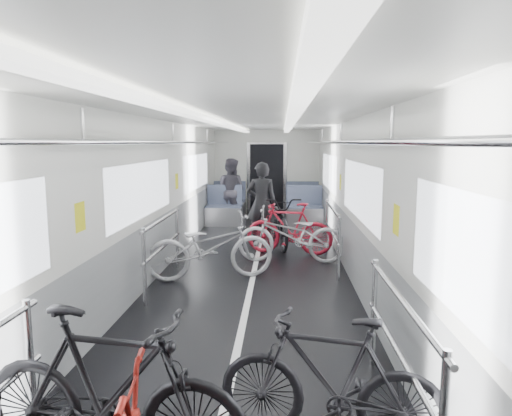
{
  "coord_description": "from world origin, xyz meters",
  "views": [
    {
      "loc": [
        0.43,
        -6.14,
        2.05
      ],
      "look_at": [
        0.0,
        1.46,
        0.95
      ],
      "focal_mm": 32.0,
      "sensor_mm": 36.0,
      "label": 1
    }
  ],
  "objects_px": {
    "bike_right_mid": "(291,235)",
    "bike_aisle": "(279,220)",
    "bike_left_far": "(210,247)",
    "bike_right_near": "(330,380)",
    "bike_left_mid": "(110,392)",
    "bike_right_far": "(289,228)",
    "person_standing": "(262,203)",
    "person_seated": "(231,191)"
  },
  "relations": [
    {
      "from": "bike_right_far",
      "to": "bike_aisle",
      "type": "height_order",
      "value": "bike_aisle"
    },
    {
      "from": "bike_right_near",
      "to": "bike_right_mid",
      "type": "xyz_separation_m",
      "value": [
        -0.17,
        4.77,
        0.02
      ]
    },
    {
      "from": "bike_right_mid",
      "to": "bike_aisle",
      "type": "height_order",
      "value": "bike_aisle"
    },
    {
      "from": "bike_left_mid",
      "to": "person_seated",
      "type": "distance_m",
      "value": 9.0
    },
    {
      "from": "bike_right_far",
      "to": "person_standing",
      "type": "relative_size",
      "value": 0.96
    },
    {
      "from": "bike_left_mid",
      "to": "bike_left_far",
      "type": "height_order",
      "value": "bike_left_mid"
    },
    {
      "from": "bike_left_mid",
      "to": "bike_right_mid",
      "type": "distance_m",
      "value": 5.25
    },
    {
      "from": "bike_left_mid",
      "to": "bike_aisle",
      "type": "relative_size",
      "value": 0.92
    },
    {
      "from": "bike_right_near",
      "to": "bike_aisle",
      "type": "distance_m",
      "value": 6.11
    },
    {
      "from": "bike_right_near",
      "to": "bike_left_far",
      "type": "bearing_deg",
      "value": -147.25
    },
    {
      "from": "bike_left_far",
      "to": "bike_right_far",
      "type": "height_order",
      "value": "bike_left_far"
    },
    {
      "from": "bike_left_mid",
      "to": "bike_right_mid",
      "type": "bearing_deg",
      "value": -4.39
    },
    {
      "from": "bike_right_mid",
      "to": "bike_aisle",
      "type": "distance_m",
      "value": 1.35
    },
    {
      "from": "bike_right_mid",
      "to": "bike_right_far",
      "type": "distance_m",
      "value": 0.6
    },
    {
      "from": "bike_right_near",
      "to": "person_seated",
      "type": "height_order",
      "value": "person_seated"
    },
    {
      "from": "bike_right_mid",
      "to": "bike_aisle",
      "type": "relative_size",
      "value": 0.95
    },
    {
      "from": "person_standing",
      "to": "bike_right_far",
      "type": "bearing_deg",
      "value": 124.45
    },
    {
      "from": "person_seated",
      "to": "person_standing",
      "type": "bearing_deg",
      "value": 128.87
    },
    {
      "from": "bike_right_near",
      "to": "bike_right_mid",
      "type": "distance_m",
      "value": 4.77
    },
    {
      "from": "bike_right_mid",
      "to": "person_standing",
      "type": "xyz_separation_m",
      "value": [
        -0.57,
        1.43,
        0.35
      ]
    },
    {
      "from": "bike_right_mid",
      "to": "person_standing",
      "type": "relative_size",
      "value": 1.1
    },
    {
      "from": "bike_left_far",
      "to": "bike_right_near",
      "type": "distance_m",
      "value": 3.99
    },
    {
      "from": "bike_left_mid",
      "to": "person_seated",
      "type": "relative_size",
      "value": 1.07
    },
    {
      "from": "bike_right_far",
      "to": "person_standing",
      "type": "distance_m",
      "value": 1.05
    },
    {
      "from": "bike_left_far",
      "to": "bike_right_far",
      "type": "relative_size",
      "value": 1.18
    },
    {
      "from": "bike_left_far",
      "to": "bike_right_mid",
      "type": "distance_m",
      "value": 1.6
    },
    {
      "from": "bike_aisle",
      "to": "person_seated",
      "type": "height_order",
      "value": "person_seated"
    },
    {
      "from": "bike_left_far",
      "to": "bike_right_mid",
      "type": "relative_size",
      "value": 1.04
    },
    {
      "from": "bike_right_far",
      "to": "bike_aisle",
      "type": "distance_m",
      "value": 0.76
    },
    {
      "from": "bike_right_near",
      "to": "bike_aisle",
      "type": "height_order",
      "value": "bike_aisle"
    },
    {
      "from": "bike_right_mid",
      "to": "person_seated",
      "type": "bearing_deg",
      "value": -157.44
    },
    {
      "from": "bike_right_mid",
      "to": "bike_aisle",
      "type": "bearing_deg",
      "value": -169.15
    },
    {
      "from": "bike_right_far",
      "to": "bike_aisle",
      "type": "relative_size",
      "value": 0.83
    },
    {
      "from": "bike_left_mid",
      "to": "bike_left_far",
      "type": "xyz_separation_m",
      "value": [
        -0.02,
        4.08,
        -0.03
      ]
    },
    {
      "from": "bike_aisle",
      "to": "person_standing",
      "type": "distance_m",
      "value": 0.49
    },
    {
      "from": "bike_left_far",
      "to": "person_standing",
      "type": "height_order",
      "value": "person_standing"
    },
    {
      "from": "bike_right_near",
      "to": "person_seated",
      "type": "xyz_separation_m",
      "value": [
        -1.64,
        8.65,
        0.36
      ]
    },
    {
      "from": "bike_left_mid",
      "to": "bike_right_mid",
      "type": "xyz_separation_m",
      "value": [
        1.21,
        5.11,
        -0.05
      ]
    },
    {
      "from": "person_standing",
      "to": "person_seated",
      "type": "height_order",
      "value": "person_standing"
    },
    {
      "from": "bike_left_far",
      "to": "bike_right_near",
      "type": "relative_size",
      "value": 1.23
    },
    {
      "from": "bike_aisle",
      "to": "person_seated",
      "type": "relative_size",
      "value": 1.16
    },
    {
      "from": "bike_left_mid",
      "to": "bike_aisle",
      "type": "bearing_deg",
      "value": 0.11
    }
  ]
}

